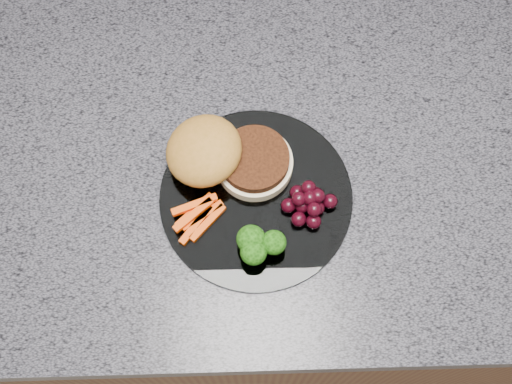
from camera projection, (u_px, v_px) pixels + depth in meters
island_cabinet at (298, 242)px, 1.43m from camera, size 1.20×0.60×0.86m
countertop at (316, 153)px, 1.01m from camera, size 1.20×0.60×0.04m
plate at (256, 198)px, 0.96m from camera, size 0.26×0.26×0.01m
burger at (222, 156)px, 0.95m from camera, size 0.18×0.12×0.06m
carrot_sticks at (198, 216)px, 0.94m from camera, size 0.07×0.07×0.02m
broccoli at (258, 244)px, 0.91m from camera, size 0.06×0.05×0.05m
grape_bunch at (309, 203)px, 0.94m from camera, size 0.08×0.06×0.04m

